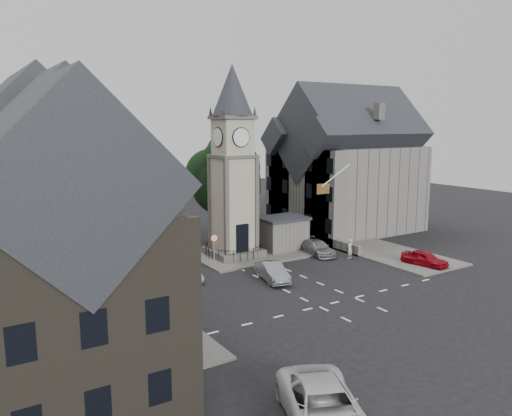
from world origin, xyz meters
TOP-DOWN VIEW (x-y plane):
  - ground at (0.00, 0.00)m, footprint 120.00×120.00m
  - pavement_west at (-12.50, 6.00)m, footprint 6.00×30.00m
  - pavement_east at (12.00, 8.00)m, footprint 6.00×26.00m
  - central_island at (1.50, 8.00)m, footprint 10.00×8.00m
  - road_markings at (0.00, -5.50)m, footprint 20.00×8.00m
  - clock_tower at (0.00, 7.99)m, footprint 4.86×4.86m
  - stone_shelter at (4.80, 7.50)m, footprint 4.30×3.30m
  - town_tree at (2.00, 13.00)m, footprint 7.20×7.20m
  - warning_sign_post at (-3.20, 5.43)m, footprint 0.70×0.19m
  - terrace_pink at (-15.50, 16.00)m, footprint 8.10×7.60m
  - terrace_cream at (-15.50, 8.00)m, footprint 8.10×7.60m
  - terrace_tudor at (-15.50, 0.00)m, footprint 8.10×7.60m
  - building_sw_stone at (-17.00, -9.00)m, footprint 8.60×7.60m
  - backdrop_west at (-12.00, 28.00)m, footprint 20.00×10.00m
  - east_building at (15.59, 11.00)m, footprint 14.40×11.40m
  - east_boundary_wall at (9.20, 10.00)m, footprint 0.40×16.00m
  - flagpole at (8.00, 4.00)m, footprint 3.68×0.10m
  - car_west_blue at (-11.50, -2.32)m, footprint 4.08×3.38m
  - car_west_silver at (-7.50, 3.40)m, footprint 4.28×2.31m
  - car_west_grey at (-10.92, 5.83)m, footprint 5.06×4.39m
  - car_island_silver at (-1.00, 0.50)m, footprint 2.28×4.29m
  - car_island_east at (6.49, 4.50)m, footprint 2.44×4.56m
  - car_east_red at (11.50, -3.00)m, footprint 2.16×3.98m
  - van_sw_white at (-9.50, -15.57)m, footprint 4.93×6.60m
  - pedestrian at (8.00, 2.00)m, footprint 0.71×0.57m

SIDE VIEW (x-z plane):
  - ground at x=0.00m, z-range 0.00..0.00m
  - road_markings at x=0.00m, z-range 0.00..0.01m
  - pavement_west at x=-12.50m, z-range 0.00..0.14m
  - pavement_east at x=12.00m, z-range 0.00..0.14m
  - central_island at x=1.50m, z-range 0.00..0.16m
  - east_boundary_wall at x=9.20m, z-range 0.00..0.90m
  - car_island_east at x=6.49m, z-range 0.00..1.26m
  - car_east_red at x=11.50m, z-range 0.00..1.28m
  - car_west_grey at x=-10.92m, z-range 0.00..1.29m
  - car_west_blue at x=-11.50m, z-range 0.00..1.31m
  - car_west_silver at x=-7.50m, z-range 0.00..1.34m
  - car_island_silver at x=-1.00m, z-range 0.00..1.34m
  - van_sw_white at x=-9.50m, z-range 0.00..1.67m
  - pedestrian at x=8.00m, z-range 0.00..1.69m
  - stone_shelter at x=4.80m, z-range 0.01..3.09m
  - warning_sign_post at x=-3.20m, z-range 0.60..3.45m
  - backdrop_west at x=-12.00m, z-range 0.00..8.00m
  - building_sw_stone at x=-17.00m, z-range 0.15..10.55m
  - terrace_tudor at x=-15.50m, z-range 0.19..12.19m
  - east_building at x=15.59m, z-range -0.04..12.56m
  - terrace_pink at x=-15.50m, z-range 0.18..12.98m
  - terrace_cream at x=-15.50m, z-range 0.18..12.98m
  - town_tree at x=2.00m, z-range 1.57..12.37m
  - flagpole at x=8.00m, z-range 5.63..8.37m
  - clock_tower at x=0.00m, z-range 0.00..16.25m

